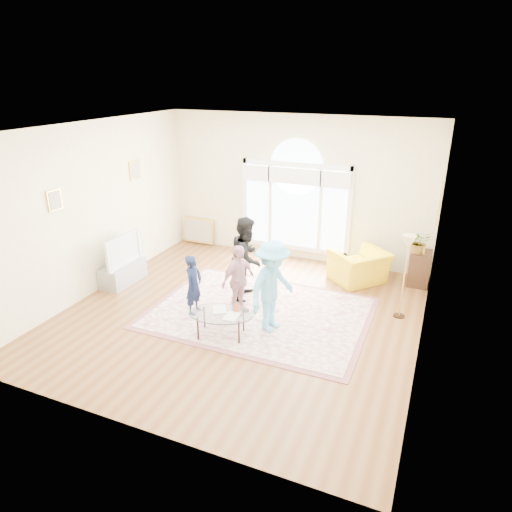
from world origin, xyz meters
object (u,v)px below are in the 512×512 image
at_px(television, 121,249).
at_px(tv_console, 123,273).
at_px(area_rug, 260,312).
at_px(armchair, 359,267).
at_px(coffee_table, 221,314).

bearing_deg(television, tv_console, 180.00).
relative_size(area_rug, television, 3.37).
bearing_deg(armchair, area_rug, 7.40).
bearing_deg(tv_console, armchair, 23.35).
relative_size(area_rug, coffee_table, 3.08).
bearing_deg(tv_console, coffee_table, -20.81).
distance_m(television, armchair, 4.80).
bearing_deg(tv_console, area_rug, -1.88).
bearing_deg(area_rug, television, 178.11).
bearing_deg(television, armchair, 23.39).
bearing_deg(television, area_rug, -1.89).
bearing_deg(area_rug, coffee_table, -106.13).
distance_m(area_rug, armchair, 2.44).
relative_size(coffee_table, armchair, 1.13).
relative_size(area_rug, tv_console, 3.60).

